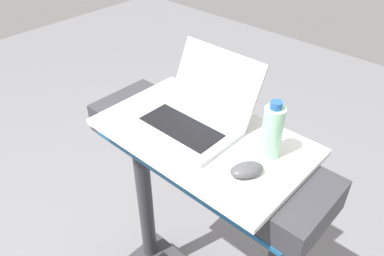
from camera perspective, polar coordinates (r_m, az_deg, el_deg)
desk_board at (r=1.23m, az=1.57°, el=-1.24°), size 0.70×0.42×0.02m
laptop at (r=1.25m, az=0.44°, el=2.48°), size 0.34×0.31×0.22m
computer_mouse at (r=1.08m, az=8.29°, el=-6.25°), size 0.10×0.12×0.03m
water_bottle at (r=1.12m, az=12.04°, el=-0.52°), size 0.06×0.06×0.19m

